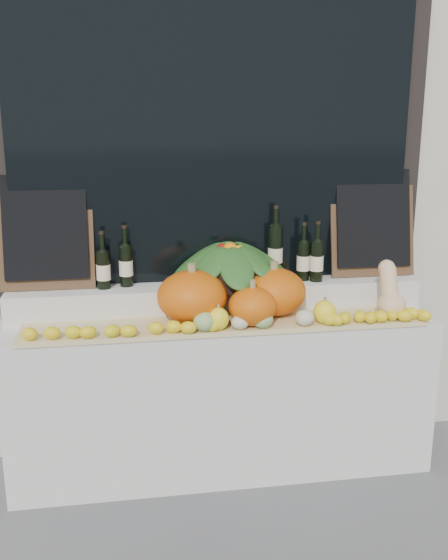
{
  "coord_description": "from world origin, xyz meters",
  "views": [
    {
      "loc": [
        -0.5,
        -1.66,
        1.96
      ],
      "look_at": [
        0.0,
        1.45,
        1.12
      ],
      "focal_mm": 40.0,
      "sensor_mm": 36.0,
      "label": 1
    }
  ],
  "objects_px": {
    "butternut_squash": "(390,294)",
    "wine_bottle_tall": "(275,253)",
    "pumpkin_left": "(192,297)",
    "produce_bowl": "(230,263)",
    "pumpkin_right": "(274,292)"
  },
  "relations": [
    {
      "from": "pumpkin_left",
      "to": "produce_bowl",
      "type": "height_order",
      "value": "produce_bowl"
    },
    {
      "from": "butternut_squash",
      "to": "produce_bowl",
      "type": "bearing_deg",
      "value": 160.25
    },
    {
      "from": "butternut_squash",
      "to": "wine_bottle_tall",
      "type": "height_order",
      "value": "wine_bottle_tall"
    },
    {
      "from": "pumpkin_right",
      "to": "wine_bottle_tall",
      "type": "relative_size",
      "value": 0.82
    },
    {
      "from": "pumpkin_left",
      "to": "butternut_squash",
      "type": "xyz_separation_m",
      "value": [
        1.06,
        -0.07,
        -0.01
      ]
    },
    {
      "from": "pumpkin_left",
      "to": "pumpkin_right",
      "type": "height_order",
      "value": "pumpkin_left"
    },
    {
      "from": "pumpkin_left",
      "to": "produce_bowl",
      "type": "bearing_deg",
      "value": 42.56
    },
    {
      "from": "pumpkin_left",
      "to": "pumpkin_right",
      "type": "relative_size",
      "value": 1.05
    },
    {
      "from": "produce_bowl",
      "to": "pumpkin_left",
      "type": "bearing_deg",
      "value": -137.44
    },
    {
      "from": "pumpkin_left",
      "to": "wine_bottle_tall",
      "type": "xyz_separation_m",
      "value": [
        0.5,
        0.26,
        0.16
      ]
    },
    {
      "from": "produce_bowl",
      "to": "butternut_squash",
      "type": "bearing_deg",
      "value": -19.75
    },
    {
      "from": "pumpkin_right",
      "to": "produce_bowl",
      "type": "distance_m",
      "value": 0.3
    },
    {
      "from": "wine_bottle_tall",
      "to": "pumpkin_left",
      "type": "bearing_deg",
      "value": -152.67
    },
    {
      "from": "produce_bowl",
      "to": "wine_bottle_tall",
      "type": "relative_size",
      "value": 1.62
    },
    {
      "from": "pumpkin_left",
      "to": "pumpkin_right",
      "type": "xyz_separation_m",
      "value": [
        0.45,
        0.05,
        -0.01
      ]
    }
  ]
}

